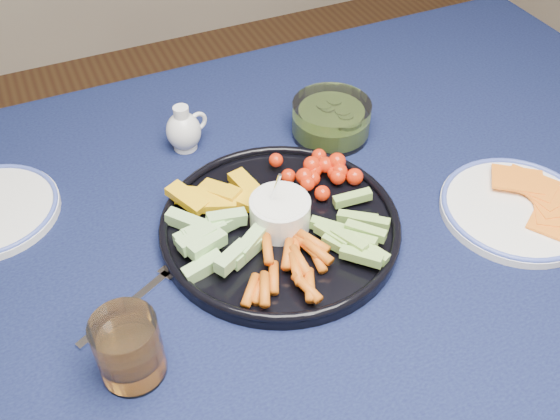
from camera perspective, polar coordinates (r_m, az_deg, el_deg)
name	(u,v)px	position (r m, az deg, el deg)	size (l,w,h in m)	color
dining_table	(276,284)	(0.98, -0.39, -6.81)	(1.67, 1.07, 0.75)	#452B17
crudite_platter	(279,223)	(0.92, -0.12, -1.21)	(0.36, 0.36, 0.11)	black
creamer_pitcher	(184,130)	(1.08, -8.77, 7.21)	(0.08, 0.06, 0.08)	white
pickle_bowl	(331,121)	(1.11, 4.68, 8.15)	(0.14, 0.14, 0.06)	silver
cheese_plate	(517,207)	(1.02, 20.85, 0.25)	(0.23, 0.23, 0.03)	white
juice_tumbler	(130,351)	(0.78, -13.59, -12.43)	(0.08, 0.08, 0.09)	silver
fork_left	(143,294)	(0.88, -12.44, -7.48)	(0.17, 0.10, 0.00)	silver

